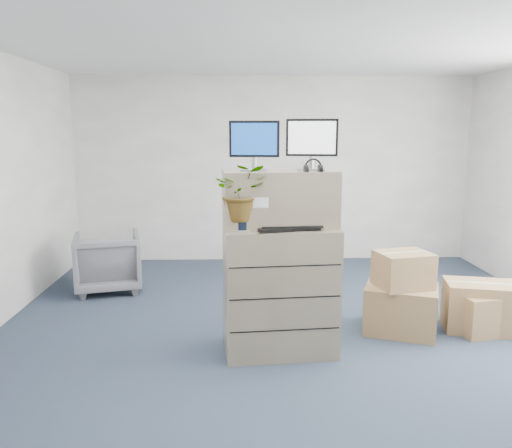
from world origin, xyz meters
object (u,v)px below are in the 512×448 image
(keyboard, at_px, (289,228))
(office_chair, at_px, (108,259))
(monitor_right, at_px, (312,142))
(filing_cabinet_lower, at_px, (279,290))
(potted_plant, at_px, (241,200))
(water_bottle, at_px, (284,211))
(monitor_left, at_px, (254,143))

(keyboard, height_order, office_chair, keyboard)
(monitor_right, bearing_deg, filing_cabinet_lower, -158.97)
(potted_plant, bearing_deg, water_bottle, 24.67)
(filing_cabinet_lower, xyz_separation_m, monitor_left, (-0.23, 0.01, 1.31))
(filing_cabinet_lower, relative_size, monitor_left, 2.67)
(monitor_left, relative_size, keyboard, 0.73)
(filing_cabinet_lower, distance_m, office_chair, 2.73)
(monitor_left, xyz_separation_m, office_chair, (-1.78, 1.83, -1.48))
(filing_cabinet_lower, xyz_separation_m, monitor_right, (0.27, 0.06, 1.32))
(water_bottle, relative_size, office_chair, 0.34)
(keyboard, distance_m, potted_plant, 0.48)
(keyboard, bearing_deg, office_chair, 121.97)
(potted_plant, bearing_deg, filing_cabinet_lower, 22.80)
(filing_cabinet_lower, bearing_deg, monitor_right, 7.24)
(filing_cabinet_lower, xyz_separation_m, keyboard, (0.07, -0.11, 0.59))
(monitor_left, xyz_separation_m, keyboard, (0.30, -0.12, -0.72))
(filing_cabinet_lower, bearing_deg, monitor_left, 173.10)
(monitor_left, relative_size, water_bottle, 1.60)
(monitor_left, distance_m, water_bottle, 0.65)
(monitor_left, distance_m, keyboard, 0.78)
(potted_plant, height_order, office_chair, potted_plant)
(filing_cabinet_lower, height_order, monitor_left, monitor_left)
(potted_plant, bearing_deg, office_chair, 130.06)
(monitor_left, height_order, office_chair, monitor_left)
(keyboard, bearing_deg, water_bottle, 89.85)
(filing_cabinet_lower, bearing_deg, potted_plant, -161.88)
(office_chair, bearing_deg, keyboard, 122.84)
(water_bottle, bearing_deg, keyboard, -75.30)
(keyboard, distance_m, water_bottle, 0.19)
(keyboard, bearing_deg, potted_plant, 169.87)
(monitor_right, bearing_deg, keyboard, -131.70)
(office_chair, bearing_deg, monitor_left, 120.21)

